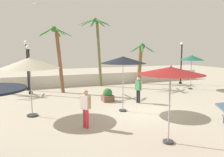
% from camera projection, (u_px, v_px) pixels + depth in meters
% --- Properties ---
extents(ground_plane, '(56.00, 56.00, 0.00)m').
position_uv_depth(ground_plane, '(135.00, 112.00, 11.63)').
color(ground_plane, '#B2A893').
extents(boundary_wall, '(25.20, 0.30, 1.06)m').
position_uv_depth(boundary_wall, '(88.00, 79.00, 20.45)').
color(boundary_wall, silver).
rests_on(boundary_wall, ground_plane).
extents(patio_umbrella_0, '(2.30, 2.30, 2.81)m').
position_uv_depth(patio_umbrella_0, '(171.00, 71.00, 7.46)').
color(patio_umbrella_0, '#333338').
rests_on(patio_umbrella_0, ground_plane).
extents(patio_umbrella_1, '(2.02, 2.02, 2.91)m').
position_uv_depth(patio_umbrella_1, '(192.00, 58.00, 18.07)').
color(patio_umbrella_1, '#333338').
rests_on(patio_umbrella_1, ground_plane).
extents(patio_umbrella_2, '(2.46, 2.46, 3.03)m').
position_uv_depth(patio_umbrella_2, '(123.00, 60.00, 11.45)').
color(patio_umbrella_2, '#333338').
rests_on(patio_umbrella_2, ground_plane).
extents(patio_umbrella_4, '(2.89, 2.89, 2.98)m').
position_uv_depth(patio_umbrella_4, '(30.00, 63.00, 10.58)').
color(patio_umbrella_4, '#333338').
rests_on(patio_umbrella_4, ground_plane).
extents(palm_tree_0, '(2.51, 2.51, 5.07)m').
position_uv_depth(palm_tree_0, '(58.00, 52.00, 16.39)').
color(palm_tree_0, brown).
rests_on(palm_tree_0, ground_plane).
extents(palm_tree_1, '(2.91, 2.76, 3.97)m').
position_uv_depth(palm_tree_1, '(141.00, 58.00, 21.25)').
color(palm_tree_1, brown).
rests_on(palm_tree_1, ground_plane).
extents(palm_tree_2, '(2.99, 2.98, 6.10)m').
position_uv_depth(palm_tree_2, '(98.00, 42.00, 19.34)').
color(palm_tree_2, brown).
rests_on(palm_tree_2, ground_plane).
extents(lamp_post_0, '(0.31, 0.31, 4.05)m').
position_uv_depth(lamp_post_0, '(181.00, 61.00, 20.91)').
color(lamp_post_0, black).
rests_on(lamp_post_0, ground_plane).
extents(lamp_post_1, '(0.38, 0.38, 4.07)m').
position_uv_depth(lamp_post_1, '(27.00, 59.00, 17.56)').
color(lamp_post_1, black).
rests_on(lamp_post_1, ground_plane).
extents(lamp_post_2, '(0.34, 0.34, 3.66)m').
position_uv_depth(lamp_post_2, '(29.00, 65.00, 16.05)').
color(lamp_post_2, black).
rests_on(lamp_post_2, ground_plane).
extents(guest_0, '(0.41, 0.46, 1.66)m').
position_uv_depth(guest_0, '(86.00, 105.00, 9.14)').
color(guest_0, '#D8333F').
rests_on(guest_0, ground_plane).
extents(guest_1, '(0.34, 0.54, 1.63)m').
position_uv_depth(guest_1, '(138.00, 88.00, 13.50)').
color(guest_1, '#26262D').
rests_on(guest_1, ground_plane).
extents(seagull_0, '(1.07, 1.03, 0.16)m').
position_uv_depth(seagull_0, '(35.00, 3.00, 16.33)').
color(seagull_0, white).
extents(planter, '(0.70, 0.70, 0.85)m').
position_uv_depth(planter, '(108.00, 95.00, 14.02)').
color(planter, brown).
rests_on(planter, ground_plane).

